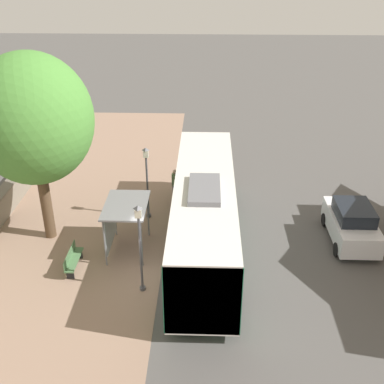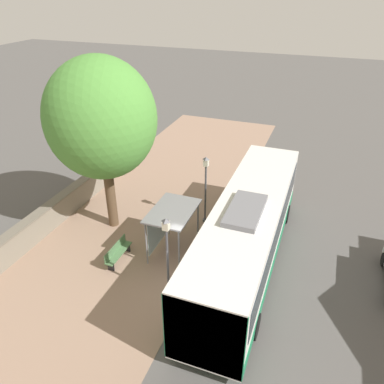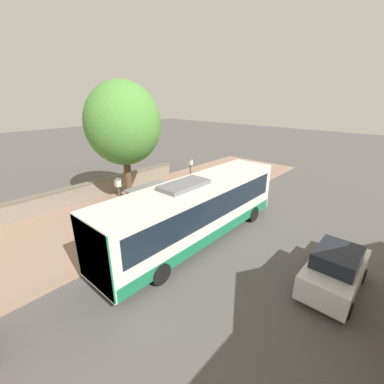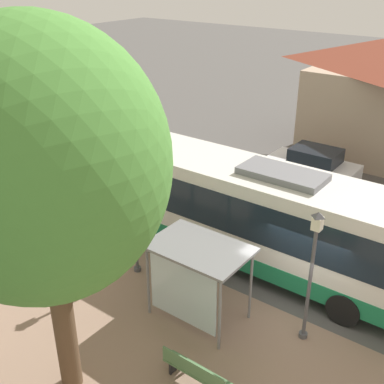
{
  "view_description": "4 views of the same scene",
  "coord_description": "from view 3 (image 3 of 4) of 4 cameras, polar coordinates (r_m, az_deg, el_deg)",
  "views": [
    {
      "loc": [
        1.87,
        -16.13,
        12.7
      ],
      "look_at": [
        1.2,
        4.24,
        2.01
      ],
      "focal_mm": 45.0,
      "sensor_mm": 36.0,
      "label": 1
    },
    {
      "loc": [
        4.19,
        -10.94,
        11.54
      ],
      "look_at": [
        -1.52,
        4.41,
        2.21
      ],
      "focal_mm": 35.0,
      "sensor_mm": 36.0,
      "label": 2
    },
    {
      "loc": [
        10.17,
        -7.21,
        7.71
      ],
      "look_at": [
        0.18,
        3.98,
        2.09
      ],
      "focal_mm": 24.0,
      "sensor_mm": 36.0,
      "label": 3
    },
    {
      "loc": [
        -10.8,
        -4.36,
        9.49
      ],
      "look_at": [
        1.08,
        4.53,
        2.35
      ],
      "focal_mm": 45.0,
      "sensor_mm": 36.0,
      "label": 4
    }
  ],
  "objects": [
    {
      "name": "bus",
      "position": [
        14.05,
        0.85,
        -3.91
      ],
      "size": [
        2.76,
        12.16,
        3.66
      ],
      "color": "silver",
      "rests_on": "ground"
    },
    {
      "name": "sidewalk_plaza",
      "position": [
        18.07,
        -19.99,
        -6.03
      ],
      "size": [
        9.0,
        44.0,
        0.02
      ],
      "color": "#937560",
      "rests_on": "ground"
    },
    {
      "name": "street_lamp_near",
      "position": [
        17.61,
        -0.33,
        2.68
      ],
      "size": [
        0.28,
        0.28,
        3.87
      ],
      "color": "#4C4C51",
      "rests_on": "ground"
    },
    {
      "name": "street_lamp_far",
      "position": [
        13.75,
        -15.64,
        -3.16
      ],
      "size": [
        0.28,
        0.28,
        3.96
      ],
      "color": "#4C4C51",
      "rests_on": "ground"
    },
    {
      "name": "bus_shelter",
      "position": [
        16.29,
        -9.36,
        -0.22
      ],
      "size": [
        1.88,
        2.79,
        2.39
      ],
      "color": "slate",
      "rests_on": "ground"
    },
    {
      "name": "ground_plane",
      "position": [
        14.66,
        -11.19,
        -11.64
      ],
      "size": [
        120.0,
        120.0,
        0.0
      ],
      "primitive_type": "plane",
      "color": "#514F4C",
      "rests_on": "ground"
    },
    {
      "name": "pedestrian",
      "position": [
        18.74,
        6.53,
        -0.36
      ],
      "size": [
        0.34,
        0.24,
        1.8
      ],
      "color": "#2D3347",
      "rests_on": "ground"
    },
    {
      "name": "bench",
      "position": [
        17.66,
        -17.08,
        -4.6
      ],
      "size": [
        0.4,
        1.85,
        0.88
      ],
      "color": "#4C7247",
      "rests_on": "ground"
    },
    {
      "name": "parked_car_far_lane",
      "position": [
        12.65,
        29.18,
        -14.85
      ],
      "size": [
        1.99,
        4.04,
        1.91
      ],
      "color": "silver",
      "rests_on": "ground"
    },
    {
      "name": "stone_wall",
      "position": [
        21.25,
        -25.55,
        -0.84
      ],
      "size": [
        0.6,
        20.0,
        1.37
      ],
      "color": "slate",
      "rests_on": "ground"
    },
    {
      "name": "shade_tree",
      "position": [
        19.01,
        -15.06,
        14.39
      ],
      "size": [
        5.22,
        5.22,
        8.8
      ],
      "color": "brown",
      "rests_on": "ground"
    }
  ]
}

